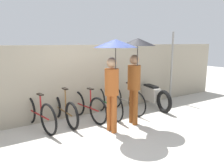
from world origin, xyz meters
TOP-DOWN VIEW (x-y plane):
  - ground_plane at (0.00, 0.00)m, footprint 30.00×30.00m
  - back_wall at (0.00, 1.89)m, footprint 11.58×0.12m
  - parked_bicycle_0 at (-1.27, 1.47)m, footprint 0.52×1.77m
  - parked_bicycle_1 at (-0.64, 1.50)m, footprint 0.44×1.71m
  - parked_bicycle_2 at (-0.00, 1.41)m, footprint 0.45×1.68m
  - parked_bicycle_3 at (0.64, 1.41)m, footprint 0.44×1.77m
  - parked_bicycle_4 at (1.27, 1.44)m, footprint 0.44×1.81m
  - pedestrian_leading at (0.15, 0.30)m, footprint 0.95×0.95m
  - pedestrian_center at (0.87, 0.44)m, footprint 0.84×0.84m
  - motorcycle at (2.31, 1.44)m, footprint 0.64×2.11m
  - awning_pole at (3.35, 1.56)m, footprint 0.07×0.07m

SIDE VIEW (x-z plane):
  - ground_plane at x=0.00m, z-range 0.00..0.00m
  - parked_bicycle_1 at x=-0.64m, z-range -0.14..0.86m
  - parked_bicycle_2 at x=0.00m, z-range -0.16..0.91m
  - parked_bicycle_3 at x=0.64m, z-range -0.12..0.88m
  - parked_bicycle_4 at x=1.27m, z-range -0.15..0.93m
  - parked_bicycle_0 at x=-1.27m, z-range -0.16..0.94m
  - motorcycle at x=2.31m, z-range -0.06..0.84m
  - back_wall at x=0.00m, z-range 0.00..1.99m
  - awning_pole at x=3.35m, z-range 0.00..2.41m
  - pedestrian_center at x=0.87m, z-range 0.52..2.68m
  - pedestrian_leading at x=0.15m, z-range 0.58..2.71m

